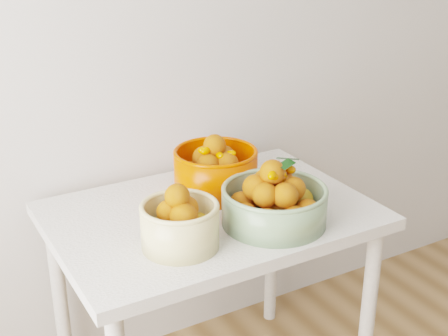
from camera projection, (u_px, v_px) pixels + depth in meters
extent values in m
cube|color=silver|center=(211.00, 216.00, 1.99)|extent=(1.00, 0.70, 0.04)
cylinder|color=silver|center=(367.00, 319.00, 2.10)|extent=(0.05, 0.05, 0.71)
cylinder|color=silver|center=(61.00, 307.00, 2.17)|extent=(0.05, 0.05, 0.71)
cylinder|color=silver|center=(272.00, 245.00, 2.57)|extent=(0.05, 0.05, 0.71)
cylinder|color=#DCC889|center=(180.00, 227.00, 1.75)|extent=(0.24, 0.24, 0.13)
torus|color=#DCC889|center=(179.00, 207.00, 1.72)|extent=(0.24, 0.24, 0.02)
sphere|color=#D1660C|center=(198.00, 226.00, 1.78)|extent=(0.08, 0.08, 0.08)
sphere|color=#D1660C|center=(178.00, 221.00, 1.80)|extent=(0.08, 0.08, 0.08)
sphere|color=#D1660C|center=(160.00, 230.00, 1.76)|extent=(0.08, 0.08, 0.08)
sphere|color=#EB5F08|center=(170.00, 239.00, 1.71)|extent=(0.08, 0.08, 0.08)
sphere|color=#EB5F08|center=(194.00, 237.00, 1.72)|extent=(0.07, 0.07, 0.07)
sphere|color=#EB5F08|center=(180.00, 231.00, 1.75)|extent=(0.07, 0.07, 0.07)
sphere|color=#EB5F08|center=(186.00, 208.00, 1.75)|extent=(0.07, 0.07, 0.07)
sphere|color=#EB5F08|center=(169.00, 212.00, 1.73)|extent=(0.07, 0.07, 0.07)
sphere|color=#EB5F08|center=(184.00, 217.00, 1.70)|extent=(0.08, 0.08, 0.08)
sphere|color=#EB5F08|center=(177.00, 196.00, 1.71)|extent=(0.07, 0.07, 0.07)
ellipsoid|color=#EB6500|center=(180.00, 200.00, 1.72)|extent=(0.05, 0.04, 0.03)
ellipsoid|color=#EB6500|center=(181.00, 192.00, 1.76)|extent=(0.04, 0.05, 0.03)
ellipsoid|color=#EB6500|center=(179.00, 200.00, 1.71)|extent=(0.03, 0.04, 0.03)
ellipsoid|color=#EB6500|center=(172.00, 201.00, 1.75)|extent=(0.03, 0.04, 0.03)
cylinder|color=gray|center=(274.00, 206.00, 1.88)|extent=(0.39, 0.39, 0.11)
torus|color=gray|center=(275.00, 190.00, 1.86)|extent=(0.40, 0.40, 0.02)
sphere|color=#D1660C|center=(301.00, 200.00, 1.93)|extent=(0.08, 0.08, 0.08)
sphere|color=#EB5F08|center=(280.00, 193.00, 1.97)|extent=(0.09, 0.09, 0.09)
sphere|color=#EB5F08|center=(257.00, 194.00, 1.97)|extent=(0.08, 0.08, 0.08)
sphere|color=#EB5F08|center=(241.00, 204.00, 1.91)|extent=(0.08, 0.08, 0.08)
sphere|color=#EB5F08|center=(246.00, 215.00, 1.83)|extent=(0.08, 0.08, 0.08)
sphere|color=#EB5F08|center=(268.00, 222.00, 1.79)|extent=(0.08, 0.08, 0.08)
sphere|color=#EB5F08|center=(295.00, 220.00, 1.80)|extent=(0.09, 0.09, 0.09)
sphere|color=#EB5F08|center=(307.00, 212.00, 1.85)|extent=(0.08, 0.08, 0.08)
sphere|color=#EB5F08|center=(274.00, 207.00, 1.88)|extent=(0.08, 0.08, 0.08)
sphere|color=#EB5F08|center=(282.00, 182.00, 1.90)|extent=(0.08, 0.08, 0.08)
sphere|color=#EB5F08|center=(266.00, 181.00, 1.91)|extent=(0.08, 0.08, 0.08)
sphere|color=#EB5F08|center=(256.00, 188.00, 1.86)|extent=(0.08, 0.08, 0.08)
sphere|color=#EB5F08|center=(265.00, 195.00, 1.82)|extent=(0.08, 0.08, 0.08)
sphere|color=#EB5F08|center=(285.00, 195.00, 1.81)|extent=(0.08, 0.08, 0.08)
sphere|color=#EB5F08|center=(294.00, 189.00, 1.86)|extent=(0.07, 0.07, 0.07)
sphere|color=#EB5F08|center=(272.00, 172.00, 1.84)|extent=(0.08, 0.08, 0.08)
ellipsoid|color=#EB6500|center=(275.00, 175.00, 1.84)|extent=(0.03, 0.04, 0.03)
ellipsoid|color=#EB6500|center=(267.00, 171.00, 1.89)|extent=(0.04, 0.04, 0.04)
ellipsoid|color=#EB6500|center=(272.00, 175.00, 1.80)|extent=(0.05, 0.05, 0.03)
ellipsoid|color=#EB6500|center=(291.00, 170.00, 1.88)|extent=(0.05, 0.04, 0.04)
ellipsoid|color=#EB6500|center=(276.00, 175.00, 1.84)|extent=(0.05, 0.05, 0.04)
ellipsoid|color=#EB6500|center=(265.00, 177.00, 1.90)|extent=(0.03, 0.04, 0.03)
ellipsoid|color=#EB6500|center=(275.00, 176.00, 1.87)|extent=(0.04, 0.05, 0.04)
ellipsoid|color=#EB6500|center=(267.00, 188.00, 1.81)|extent=(0.05, 0.04, 0.03)
ellipsoid|color=#EB6500|center=(280.00, 173.00, 1.83)|extent=(0.05, 0.05, 0.04)
ellipsoid|color=#EB6500|center=(284.00, 179.00, 1.88)|extent=(0.05, 0.04, 0.03)
ellipsoid|color=#EB6500|center=(269.00, 176.00, 1.90)|extent=(0.04, 0.04, 0.03)
ellipsoid|color=#EB6500|center=(275.00, 176.00, 1.81)|extent=(0.04, 0.05, 0.04)
ellipsoid|color=#EB6500|center=(277.00, 180.00, 1.87)|extent=(0.05, 0.05, 0.04)
cylinder|color=#E63800|center=(216.00, 172.00, 2.08)|extent=(0.33, 0.33, 0.14)
torus|color=#E63800|center=(216.00, 152.00, 2.06)|extent=(0.33, 0.33, 0.01)
sphere|color=#D1660C|center=(238.00, 173.00, 2.13)|extent=(0.08, 0.08, 0.08)
sphere|color=#EB5F08|center=(215.00, 168.00, 2.17)|extent=(0.08, 0.08, 0.08)
sphere|color=#EB5F08|center=(195.00, 173.00, 2.13)|extent=(0.08, 0.08, 0.08)
sphere|color=#EB5F08|center=(193.00, 183.00, 2.05)|extent=(0.07, 0.07, 0.07)
sphere|color=#EB5F08|center=(217.00, 188.00, 2.01)|extent=(0.07, 0.07, 0.07)
sphere|color=#EB5F08|center=(237.00, 183.00, 2.05)|extent=(0.07, 0.07, 0.07)
sphere|color=#EB5F08|center=(216.00, 178.00, 2.09)|extent=(0.08, 0.08, 0.08)
sphere|color=#EB5F08|center=(224.00, 157.00, 2.10)|extent=(0.08, 0.08, 0.08)
sphere|color=#EB5F08|center=(204.00, 158.00, 2.09)|extent=(0.08, 0.08, 0.08)
sphere|color=#EB5F08|center=(208.00, 165.00, 2.03)|extent=(0.08, 0.08, 0.08)
sphere|color=#EB5F08|center=(227.00, 164.00, 2.04)|extent=(0.08, 0.08, 0.08)
sphere|color=#EB5F08|center=(215.00, 146.00, 2.06)|extent=(0.08, 0.08, 0.08)
ellipsoid|color=#EB6500|center=(206.00, 151.00, 2.03)|extent=(0.04, 0.04, 0.03)
ellipsoid|color=#EB6500|center=(203.00, 150.00, 2.04)|extent=(0.05, 0.04, 0.04)
ellipsoid|color=#EB6500|center=(213.00, 149.00, 2.11)|extent=(0.04, 0.05, 0.04)
ellipsoid|color=#EB6500|center=(220.00, 156.00, 2.03)|extent=(0.03, 0.04, 0.03)
ellipsoid|color=#EB6500|center=(231.00, 154.00, 2.04)|extent=(0.05, 0.05, 0.04)
ellipsoid|color=#EB6500|center=(215.00, 149.00, 2.05)|extent=(0.05, 0.05, 0.03)
ellipsoid|color=#EB6500|center=(216.00, 146.00, 2.07)|extent=(0.04, 0.05, 0.04)
ellipsoid|color=#EB6500|center=(217.00, 147.00, 2.05)|extent=(0.04, 0.05, 0.03)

